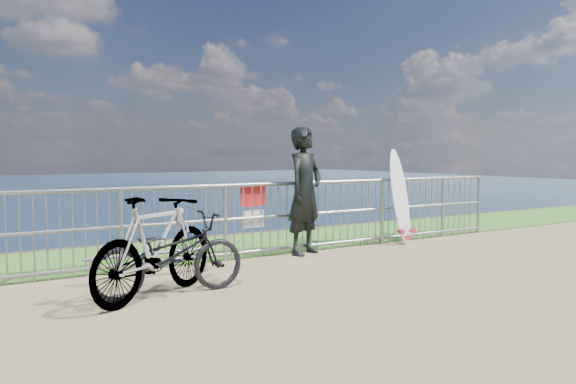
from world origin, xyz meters
TOP-DOWN VIEW (x-y plane):
  - grass_strip at (0.00, 2.70)m, footprint 120.00×120.00m
  - railing at (0.02, 1.60)m, footprint 10.06×0.10m
  - surfer at (0.79, 1.45)m, footprint 0.84×0.71m
  - surfboard at (2.76, 1.42)m, footprint 0.50×0.46m
  - bicycle_near at (-1.88, 0.12)m, footprint 1.73×0.61m
  - bicycle_far at (-2.04, 0.12)m, footprint 1.87×1.38m
  - bike_rack at (-1.79, 1.02)m, footprint 1.64×0.05m

SIDE VIEW (x-z plane):
  - grass_strip at x=0.00m, z-range 0.01..0.01m
  - bike_rack at x=-1.79m, z-range 0.11..0.45m
  - bicycle_near at x=-1.88m, z-range 0.00..0.91m
  - bicycle_far at x=-2.04m, z-range 0.00..1.12m
  - railing at x=0.02m, z-range 0.01..1.14m
  - surfboard at x=2.76m, z-range -0.07..1.59m
  - surfer at x=0.79m, z-range 0.00..1.97m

